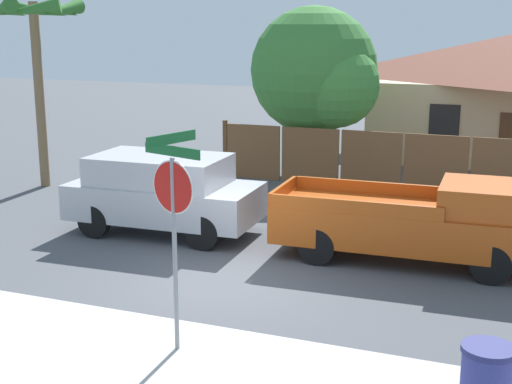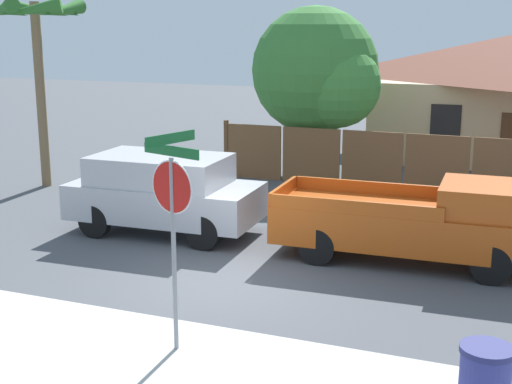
# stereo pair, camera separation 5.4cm
# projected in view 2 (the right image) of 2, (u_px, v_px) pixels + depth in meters

# --- Properties ---
(ground_plane) EXTENTS (80.00, 80.00, 0.00)m
(ground_plane) POSITION_uv_depth(u_px,v_px,m) (225.00, 280.00, 13.75)
(ground_plane) COLOR #4C4F54
(sidewalk_strip) EXTENTS (36.00, 3.20, 0.01)m
(sidewalk_strip) POSITION_uv_depth(u_px,v_px,m) (126.00, 360.00, 10.49)
(sidewalk_strip) COLOR beige
(sidewalk_strip) RESTS_ON ground
(wooden_fence) EXTENTS (15.27, 0.12, 1.82)m
(wooden_fence) POSITION_uv_depth(u_px,v_px,m) (471.00, 167.00, 20.20)
(wooden_fence) COLOR brown
(wooden_fence) RESTS_ON ground
(oak_tree) EXTENTS (4.26, 4.06, 5.39)m
(oak_tree) POSITION_uv_depth(u_px,v_px,m) (320.00, 74.00, 22.58)
(oak_tree) COLOR brown
(oak_tree) RESTS_ON ground
(palm_tree) EXTENTS (2.73, 2.93, 5.53)m
(palm_tree) POSITION_uv_depth(u_px,v_px,m) (36.00, 26.00, 20.62)
(palm_tree) COLOR brown
(palm_tree) RESTS_ON ground
(red_suv) EXTENTS (4.47, 2.19, 1.84)m
(red_suv) POSITION_uv_depth(u_px,v_px,m) (164.00, 191.00, 16.67)
(red_suv) COLOR #B7B7BC
(red_suv) RESTS_ON ground
(orange_pickup) EXTENTS (5.54, 2.10, 1.75)m
(orange_pickup) POSITION_uv_depth(u_px,v_px,m) (419.00, 222.00, 14.61)
(orange_pickup) COLOR #B74C14
(orange_pickup) RESTS_ON ground
(stop_sign) EXTENTS (1.04, 0.94, 3.32)m
(stop_sign) POSITION_uv_depth(u_px,v_px,m) (172.00, 204.00, 10.35)
(stop_sign) COLOR gray
(stop_sign) RESTS_ON ground
(trash_bin) EXTENTS (0.68, 0.68, 0.92)m
(trash_bin) POSITION_uv_depth(u_px,v_px,m) (485.00, 380.00, 8.95)
(trash_bin) COLOR navy
(trash_bin) RESTS_ON ground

